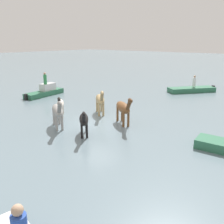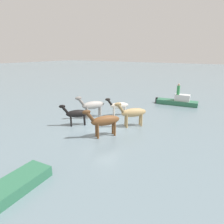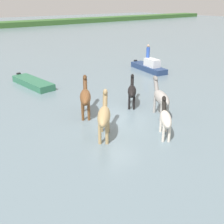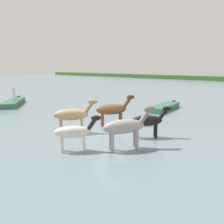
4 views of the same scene
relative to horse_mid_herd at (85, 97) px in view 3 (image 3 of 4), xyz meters
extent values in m
plane|color=slate|center=(1.08, -1.37, -1.13)|extent=(192.59, 192.59, 0.00)
ellipsoid|color=brown|center=(-0.05, -0.08, 0.01)|extent=(1.64, 2.06, 0.69)
cylinder|color=brown|center=(0.15, 0.53, -0.56)|extent=(0.15, 0.15, 1.14)
cylinder|color=brown|center=(0.43, 0.34, -0.56)|extent=(0.15, 0.15, 1.14)
cylinder|color=brown|center=(-0.53, -0.50, -0.56)|extent=(0.15, 0.15, 1.14)
cylinder|color=brown|center=(-0.25, -0.69, -0.56)|extent=(0.15, 0.15, 1.14)
cylinder|color=#50311A|center=(0.55, 0.83, 0.46)|extent=(0.55, 0.66, 0.76)
ellipsoid|color=#50311A|center=(0.67, 1.02, 0.77)|extent=(0.51, 0.60, 0.30)
ellipsoid|color=black|center=(3.00, -0.62, -0.16)|extent=(1.58, 1.65, 0.59)
cylinder|color=black|center=(3.26, -0.13, -0.64)|extent=(0.13, 0.13, 0.98)
cylinder|color=black|center=(3.47, -0.33, -0.64)|extent=(0.13, 0.13, 0.98)
cylinder|color=black|center=(2.54, -0.91, -0.64)|extent=(0.13, 0.13, 0.98)
cylinder|color=black|center=(2.75, -1.10, -0.64)|extent=(0.13, 0.13, 0.98)
cylinder|color=black|center=(3.64, 0.07, 0.23)|extent=(0.52, 0.53, 0.65)
ellipsoid|color=black|center=(3.77, 0.21, 0.50)|extent=(0.48, 0.49, 0.26)
ellipsoid|color=#9E9993|center=(3.18, -2.84, 0.00)|extent=(1.55, 2.08, 0.69)
cylinder|color=#9E9993|center=(3.34, -2.23, -0.56)|extent=(0.15, 0.15, 1.13)
cylinder|color=#9E9993|center=(3.63, -2.39, -0.56)|extent=(0.15, 0.15, 1.13)
cylinder|color=#9E9993|center=(2.73, -3.29, -0.56)|extent=(0.15, 0.15, 1.13)
cylinder|color=#9E9993|center=(3.02, -3.46, -0.56)|extent=(0.15, 0.15, 1.13)
cylinder|color=slate|center=(3.73, -1.90, 0.45)|extent=(0.52, 0.66, 0.76)
ellipsoid|color=slate|center=(3.83, -1.71, 0.76)|extent=(0.49, 0.61, 0.30)
ellipsoid|color=silver|center=(1.55, -4.59, -0.19)|extent=(1.51, 1.61, 0.57)
cylinder|color=silver|center=(1.79, -4.11, -0.66)|extent=(0.13, 0.13, 0.94)
cylinder|color=silver|center=(1.99, -4.30, -0.66)|extent=(0.13, 0.13, 0.94)
cylinder|color=silver|center=(1.10, -4.87, -0.66)|extent=(0.13, 0.13, 0.94)
cylinder|color=silver|center=(1.31, -5.06, -0.66)|extent=(0.13, 0.13, 0.94)
cylinder|color=black|center=(2.15, -3.91, 0.19)|extent=(0.50, 0.52, 0.63)
ellipsoid|color=black|center=(2.27, -3.78, 0.44)|extent=(0.46, 0.48, 0.25)
ellipsoid|color=tan|center=(-0.80, -2.82, 0.00)|extent=(1.77, 1.94, 0.69)
cylinder|color=tan|center=(-0.54, -2.25, -0.57)|extent=(0.15, 0.15, 1.13)
cylinder|color=tan|center=(-0.28, -2.46, -0.57)|extent=(0.15, 0.15, 1.13)
cylinder|color=tan|center=(-1.32, -3.18, -0.57)|extent=(0.15, 0.15, 1.13)
cylinder|color=tan|center=(-1.07, -3.39, -0.57)|extent=(0.15, 0.15, 1.13)
cylinder|color=olive|center=(-0.11, -2.00, 0.44)|extent=(0.58, 0.63, 0.75)
ellipsoid|color=olive|center=(0.03, -1.83, 0.75)|extent=(0.54, 0.58, 0.30)
cube|color=navy|center=(10.38, 5.09, -0.97)|extent=(1.91, 4.40, 0.63)
cube|color=silver|center=(10.29, 4.59, -0.30)|extent=(1.09, 1.65, 0.70)
cube|color=black|center=(10.76, 7.28, -0.89)|extent=(0.32, 0.28, 0.68)
cube|color=#2D6B4C|center=(-0.11, 7.29, -0.96)|extent=(1.67, 4.55, 0.63)
cube|color=black|center=(-0.33, 9.60, -0.89)|extent=(0.30, 0.27, 0.68)
cylinder|color=#2D51B2|center=(10.45, 5.33, 0.52)|extent=(0.32, 0.32, 0.95)
sphere|color=tan|center=(10.45, 5.33, 1.12)|extent=(0.24, 0.24, 0.24)
camera|label=1|loc=(12.35, 9.30, 4.30)|focal=39.08mm
camera|label=2|loc=(-7.24, 10.18, 4.46)|focal=31.41mm
camera|label=3|loc=(-7.54, -11.88, 5.04)|focal=42.22mm
camera|label=4|loc=(9.32, -10.62, 2.76)|focal=35.08mm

